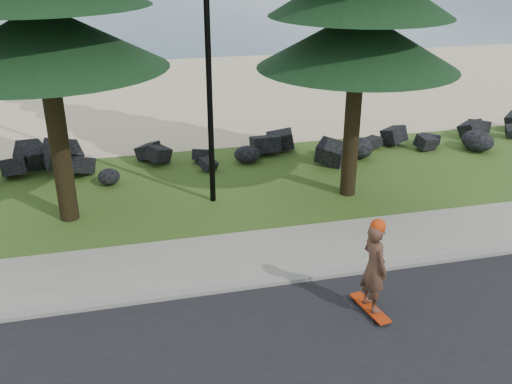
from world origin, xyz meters
TOP-DOWN VIEW (x-y plane):
  - ground at (0.00, 0.00)m, footprint 160.00×160.00m
  - kerb at (0.00, -0.90)m, footprint 160.00×0.20m
  - sidewalk at (0.00, 0.20)m, footprint 160.00×2.00m
  - beach_sand at (0.00, 14.50)m, footprint 160.00×15.00m
  - ocean at (0.00, 51.00)m, footprint 160.00×58.00m
  - seawall_boulders at (0.00, 5.60)m, footprint 60.00×2.40m
  - lamp_post at (0.00, 3.20)m, footprint 0.25×0.14m
  - skateboarder at (1.93, -2.18)m, footprint 0.49×1.02m

SIDE VIEW (x-z plane):
  - ground at x=0.00m, z-range 0.00..0.00m
  - seawall_boulders at x=0.00m, z-range -0.55..0.55m
  - ocean at x=0.00m, z-range 0.00..0.01m
  - beach_sand at x=0.00m, z-range 0.00..0.01m
  - sidewalk at x=0.00m, z-range 0.00..0.08m
  - kerb at x=0.00m, z-range 0.00..0.10m
  - skateboarder at x=1.93m, z-range 0.01..1.85m
  - lamp_post at x=0.00m, z-range 0.06..8.20m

